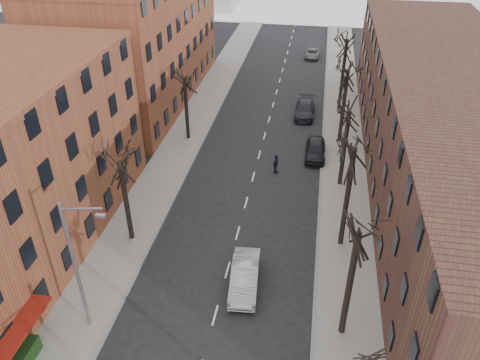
% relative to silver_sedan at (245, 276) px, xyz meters
% --- Properties ---
extents(sidewalk_left, '(4.00, 90.00, 0.15)m').
position_rel_silver_sedan_xyz_m(sidewalk_left, '(-9.39, 20.25, -0.75)').
color(sidewalk_left, gray).
rests_on(sidewalk_left, ground).
extents(sidewalk_right, '(4.00, 90.00, 0.15)m').
position_rel_silver_sedan_xyz_m(sidewalk_right, '(6.61, 20.25, -0.75)').
color(sidewalk_right, gray).
rests_on(sidewalk_right, ground).
extents(building_left_far, '(12.00, 28.00, 14.00)m').
position_rel_silver_sedan_xyz_m(building_left_far, '(-17.39, 29.25, 6.18)').
color(building_left_far, brown).
rests_on(building_left_far, ground).
extents(building_right, '(12.00, 50.00, 10.00)m').
position_rel_silver_sedan_xyz_m(building_right, '(14.61, 15.25, 4.18)').
color(building_right, '#4E3124').
rests_on(building_right, ground).
extents(tree_right_b, '(5.20, 5.20, 10.80)m').
position_rel_silver_sedan_xyz_m(tree_right_b, '(6.21, -2.75, -0.82)').
color(tree_right_b, black).
rests_on(tree_right_b, ground).
extents(tree_right_c, '(5.20, 5.20, 11.60)m').
position_rel_silver_sedan_xyz_m(tree_right_c, '(6.21, 5.25, -0.82)').
color(tree_right_c, black).
rests_on(tree_right_c, ground).
extents(tree_right_d, '(5.20, 5.20, 10.00)m').
position_rel_silver_sedan_xyz_m(tree_right_d, '(6.21, 13.25, -0.82)').
color(tree_right_d, black).
rests_on(tree_right_d, ground).
extents(tree_right_e, '(5.20, 5.20, 10.80)m').
position_rel_silver_sedan_xyz_m(tree_right_e, '(6.21, 21.25, -0.82)').
color(tree_right_e, black).
rests_on(tree_right_e, ground).
extents(tree_right_f, '(5.20, 5.20, 11.60)m').
position_rel_silver_sedan_xyz_m(tree_right_f, '(6.21, 29.25, -0.82)').
color(tree_right_f, black).
rests_on(tree_right_f, ground).
extents(tree_left_a, '(5.20, 5.20, 9.50)m').
position_rel_silver_sedan_xyz_m(tree_left_a, '(-8.99, 3.25, -0.82)').
color(tree_left_a, black).
rests_on(tree_left_a, ground).
extents(tree_left_b, '(5.20, 5.20, 9.50)m').
position_rel_silver_sedan_xyz_m(tree_left_b, '(-8.99, 19.25, -0.82)').
color(tree_left_b, black).
rests_on(tree_left_b, ground).
extents(streetlight, '(2.45, 0.22, 9.03)m').
position_rel_silver_sedan_xyz_m(streetlight, '(-8.42, -4.75, 4.19)').
color(streetlight, slate).
rests_on(streetlight, ground).
extents(silver_sedan, '(2.14, 5.13, 1.65)m').
position_rel_silver_sedan_xyz_m(silver_sedan, '(0.00, 0.00, 0.00)').
color(silver_sedan, '#A3A6AA').
rests_on(silver_sedan, ground).
extents(parked_car_near, '(1.93, 4.70, 1.60)m').
position_rel_silver_sedan_xyz_m(parked_car_near, '(3.91, 17.78, -0.03)').
color(parked_car_near, black).
rests_on(parked_car_near, ground).
extents(parked_car_mid, '(2.20, 5.27, 1.52)m').
position_rel_silver_sedan_xyz_m(parked_car_mid, '(2.41, 26.92, -0.06)').
color(parked_car_mid, '#21222A').
rests_on(parked_car_mid, ground).
extents(parked_car_far, '(2.06, 4.30, 1.18)m').
position_rel_silver_sedan_xyz_m(parked_car_far, '(2.41, 47.45, -0.23)').
color(parked_car_far, slate).
rests_on(parked_car_far, ground).
extents(pedestrian_crossing, '(0.73, 1.17, 1.85)m').
position_rel_silver_sedan_xyz_m(pedestrian_crossing, '(0.49, 14.26, 0.10)').
color(pedestrian_crossing, black).
rests_on(pedestrian_crossing, ground).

